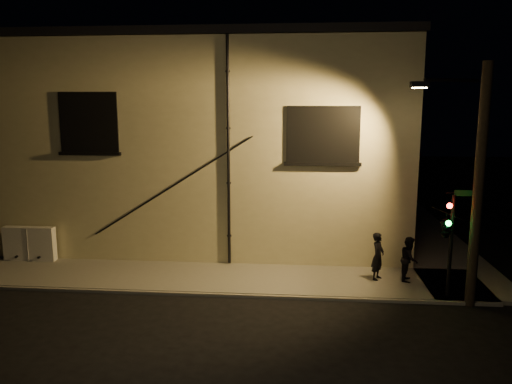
# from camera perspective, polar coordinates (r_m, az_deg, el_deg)

# --- Properties ---
(ground) EXTENTS (90.00, 90.00, 0.00)m
(ground) POSITION_cam_1_polar(r_m,az_deg,el_deg) (16.17, 1.93, -11.98)
(ground) COLOR black
(sidewalk) EXTENTS (21.00, 16.00, 0.12)m
(sidewalk) POSITION_cam_1_polar(r_m,az_deg,el_deg) (20.28, 6.09, -7.25)
(sidewalk) COLOR slate
(sidewalk) RESTS_ON ground
(building) EXTENTS (16.20, 12.23, 8.80)m
(building) POSITION_cam_1_polar(r_m,az_deg,el_deg) (24.33, -3.95, 6.09)
(building) COLOR beige
(building) RESTS_ON ground
(utility_cabinet) EXTENTS (2.00, 0.34, 1.31)m
(utility_cabinet) POSITION_cam_1_polar(r_m,az_deg,el_deg) (21.13, -24.45, -5.38)
(utility_cabinet) COLOR silver
(utility_cabinet) RESTS_ON sidewalk
(pedestrian_a) EXTENTS (0.63, 0.71, 1.63)m
(pedestrian_a) POSITION_cam_1_polar(r_m,az_deg,el_deg) (17.66, 13.76, -7.14)
(pedestrian_a) COLOR black
(pedestrian_a) RESTS_ON sidewalk
(pedestrian_b) EXTENTS (0.76, 0.87, 1.53)m
(pedestrian_b) POSITION_cam_1_polar(r_m,az_deg,el_deg) (17.82, 17.11, -7.32)
(pedestrian_b) COLOR black
(pedestrian_b) RESTS_ON sidewalk
(traffic_signal) EXTENTS (1.34, 1.98, 3.36)m
(traffic_signal) POSITION_cam_1_polar(r_m,az_deg,el_deg) (16.34, 20.93, -3.66)
(traffic_signal) COLOR black
(traffic_signal) RESTS_ON sidewalk
(streetlamp_pole) EXTENTS (2.03, 1.39, 7.26)m
(streetlamp_pole) POSITION_cam_1_polar(r_m,az_deg,el_deg) (16.00, 23.75, 1.23)
(streetlamp_pole) COLOR black
(streetlamp_pole) RESTS_ON ground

